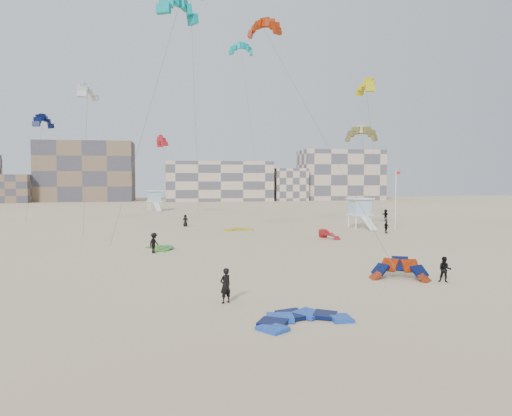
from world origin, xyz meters
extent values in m
plane|color=beige|center=(0.00, 0.00, 0.00)|extent=(320.00, 320.00, 0.00)
imported|color=black|center=(-0.72, 2.06, 0.96)|extent=(0.83, 0.76, 1.91)
imported|color=black|center=(13.86, 5.16, 0.84)|extent=(1.03, 0.97, 1.67)
imported|color=black|center=(-5.28, 21.18, 0.93)|extent=(1.25, 1.38, 1.86)
imported|color=black|center=(22.32, 33.34, 0.78)|extent=(0.62, 0.98, 1.55)
imported|color=black|center=(-1.95, 46.26, 0.84)|extent=(0.83, 0.55, 1.68)
imported|color=black|center=(30.09, 51.16, 0.93)|extent=(0.80, 1.79, 1.86)
cylinder|color=#3F3F3F|center=(-5.90, 21.32, 11.74)|extent=(6.00, 4.18, 21.48)
cylinder|color=#3F3F3F|center=(8.35, 17.79, 12.22)|extent=(3.49, 27.19, 22.46)
cylinder|color=#3F3F3F|center=(-13.03, 32.69, 8.89)|extent=(0.80, 8.86, 15.78)
cylinder|color=#3F3F3F|center=(-0.61, 42.87, 14.97)|extent=(1.60, 15.12, 27.96)
cylinder|color=#3F3F3F|center=(19.09, 31.76, 6.57)|extent=(0.98, 6.48, 11.15)
cylinder|color=#3F3F3F|center=(27.57, 50.09, 10.61)|extent=(5.79, 6.83, 19.24)
cylinder|color=#3F3F3F|center=(-22.32, 48.06, 7.88)|extent=(1.15, 5.72, 13.76)
cylinder|color=#3F3F3F|center=(9.07, 56.55, 14.37)|extent=(3.07, 2.03, 26.75)
cylinder|color=#3F3F3F|center=(-4.99, 63.23, 7.15)|extent=(1.22, 6.44, 12.31)
cube|color=white|center=(21.38, 39.85, 1.89)|extent=(3.11, 3.11, 0.14)
cube|color=#9BBBD3|center=(21.38, 39.85, 2.97)|extent=(2.55, 2.55, 2.02)
cube|color=white|center=(21.38, 39.85, 4.06)|extent=(3.22, 3.22, 0.16)
cube|color=white|center=(21.38, 37.13, 0.91)|extent=(1.30, 2.95, 1.67)
cube|color=white|center=(-7.66, 83.00, 1.95)|extent=(3.57, 3.57, 0.15)
cube|color=#9BBBD3|center=(-7.66, 83.00, 3.07)|extent=(2.93, 2.93, 2.09)
cube|color=white|center=(-7.66, 83.00, 4.19)|extent=(3.70, 3.70, 0.17)
cube|color=white|center=(-7.66, 80.18, 0.94)|extent=(1.76, 3.13, 1.73)
cylinder|color=white|center=(25.09, 36.78, 4.01)|extent=(0.10, 0.10, 8.01)
cube|color=red|center=(25.39, 36.78, 7.51)|extent=(0.60, 0.02, 0.40)
cube|color=brown|center=(-30.00, 134.00, 9.00)|extent=(28.00, 14.00, 18.00)
cube|color=#C5A990|center=(10.00, 130.00, 6.00)|extent=(32.00, 16.00, 12.00)
cube|color=#C5A990|center=(50.00, 132.00, 8.00)|extent=(26.00, 14.00, 16.00)
cube|color=brown|center=(-50.00, 128.00, 4.00)|extent=(12.00, 10.00, 8.00)
cube|color=#C5A990|center=(32.00, 128.00, 5.00)|extent=(10.00, 10.00, 10.00)
camera|label=1|loc=(-3.36, -24.46, 6.70)|focal=35.00mm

